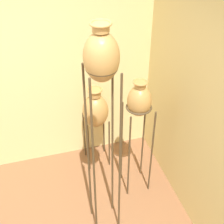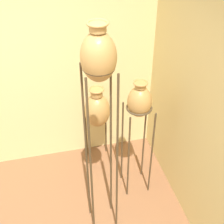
# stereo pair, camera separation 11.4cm
# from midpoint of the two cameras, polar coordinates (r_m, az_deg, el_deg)

# --- Properties ---
(vase_stand_tall) EXTENTS (0.28, 0.28, 2.25)m
(vase_stand_tall) POSITION_cam_midpoint_polar(r_m,az_deg,el_deg) (2.38, -3.30, 8.22)
(vase_stand_tall) COLOR #473823
(vase_stand_tall) RESTS_ON ground_plane
(vase_stand_medium) EXTENTS (0.29, 0.29, 1.47)m
(vase_stand_medium) POSITION_cam_midpoint_polar(r_m,az_deg,el_deg) (3.21, 3.96, 1.38)
(vase_stand_medium) COLOR #473823
(vase_stand_medium) RESTS_ON ground_plane
(vase_stand_short) EXTENTS (0.31, 0.31, 1.12)m
(vase_stand_short) POSITION_cam_midpoint_polar(r_m,az_deg,el_deg) (3.76, -3.91, 0.18)
(vase_stand_short) COLOR #473823
(vase_stand_short) RESTS_ON ground_plane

